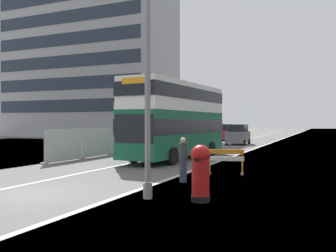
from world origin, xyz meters
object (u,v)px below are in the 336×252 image
double_decker_bus (177,119)px  lamppost_foreground (148,63)px  car_oncoming_near (238,135)px  pedestrian_at_kerb (183,160)px  car_receding_mid (223,133)px  red_pillar_postbox (201,170)px  roadworks_barrier (226,159)px

double_decker_bus → lamppost_foreground: size_ratio=1.20×
car_oncoming_near → pedestrian_at_kerb: 25.77m
lamppost_foreground → car_receding_mid: 37.94m
lamppost_foreground → red_pillar_postbox: lamppost_foreground is taller
lamppost_foreground → car_oncoming_near: lamppost_foreground is taller
double_decker_bus → car_receding_mid: 25.45m
car_receding_mid → pedestrian_at_kerb: 34.48m
red_pillar_postbox → roadworks_barrier: (-0.74, 5.73, -0.21)m
car_receding_mid → pedestrian_at_kerb: size_ratio=2.39×
red_pillar_postbox → car_oncoming_near: car_oncoming_near is taller
red_pillar_postbox → car_receding_mid: size_ratio=0.40×
lamppost_foreground → pedestrian_at_kerb: 4.75m
lamppost_foreground → car_oncoming_near: bearing=97.5°
double_decker_bus → lamppost_foreground: bearing=-71.9°
red_pillar_postbox → lamppost_foreground: bearing=-170.9°
lamppost_foreground → roadworks_barrier: 7.01m
red_pillar_postbox → roadworks_barrier: 5.78m
double_decker_bus → red_pillar_postbox: double_decker_bus is taller
red_pillar_postbox → roadworks_barrier: bearing=97.4°
roadworks_barrier → car_receding_mid: size_ratio=0.39×
pedestrian_at_kerb → double_decker_bus: bearing=113.8°
lamppost_foreground → car_oncoming_near: 29.30m
double_decker_bus → roadworks_barrier: (4.81, -5.91, -1.87)m
car_receding_mid → roadworks_barrier: bearing=-74.6°
roadworks_barrier → pedestrian_at_kerb: 2.83m
roadworks_barrier → pedestrian_at_kerb: pedestrian_at_kerb is taller
double_decker_bus → roadworks_barrier: bearing=-50.8°
lamppost_foreground → car_receding_mid: bearing=101.7°
roadworks_barrier → pedestrian_at_kerb: bearing=-111.7°
double_decker_bus → car_oncoming_near: bearing=89.7°
double_decker_bus → car_oncoming_near: (0.10, 16.97, -1.60)m
lamppost_foreground → car_receding_mid: size_ratio=2.09×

